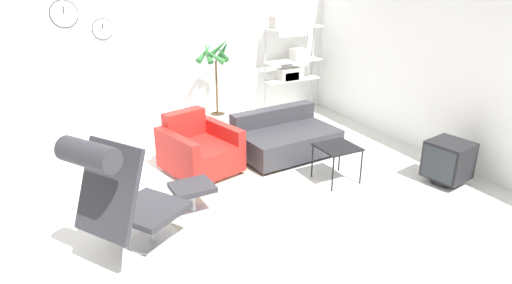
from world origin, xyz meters
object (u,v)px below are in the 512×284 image
object	(u,v)px
potted_plant	(216,87)
couch_low	(285,139)
crt_television	(448,161)
armchair_red	(199,151)
ottoman	(192,193)
side_table	(337,150)
lounge_chair	(118,189)
shelf_unit	(290,56)

from	to	relation	value
potted_plant	couch_low	bearing A→B (deg)	-70.00
couch_low	potted_plant	xyz separation A→B (m)	(-0.48, 1.32, 0.52)
couch_low	crt_television	size ratio (longest dim) A/B	2.57
crt_television	armchair_red	bearing A→B (deg)	45.87
ottoman	armchair_red	xyz separation A→B (m)	(0.45, 0.97, 0.04)
armchair_red	crt_television	xyz separation A→B (m)	(2.61, -1.75, 0.01)
ottoman	side_table	distance (m)	1.89
side_table	crt_television	distance (m)	1.37
lounge_chair	ottoman	size ratio (longest dim) A/B	2.86
crt_television	side_table	bearing A→B (deg)	49.05
side_table	armchair_red	bearing A→B (deg)	143.64
potted_plant	side_table	bearing A→B (deg)	-75.18
couch_low	crt_television	bearing A→B (deg)	123.44
ottoman	potted_plant	bearing A→B (deg)	60.65
lounge_chair	potted_plant	size ratio (longest dim) A/B	0.84
couch_low	potted_plant	bearing A→B (deg)	-73.98
ottoman	armchair_red	size ratio (longest dim) A/B	0.43
couch_low	side_table	distance (m)	1.05
side_table	shelf_unit	world-z (taller)	shelf_unit
armchair_red	potted_plant	bearing A→B (deg)	-136.03
side_table	couch_low	bearing A→B (deg)	97.75
side_table	shelf_unit	xyz separation A→B (m)	(0.88, 2.58, 0.63)
couch_low	side_table	bearing A→B (deg)	93.77
ottoman	potted_plant	distance (m)	2.63
armchair_red	lounge_chair	bearing A→B (deg)	35.45
couch_low	crt_television	xyz separation A→B (m)	(1.31, -1.72, 0.06)
lounge_chair	side_table	bearing A→B (deg)	67.37
lounge_chair	armchair_red	xyz separation A→B (m)	(1.31, 1.50, -0.47)
lounge_chair	armchair_red	size ratio (longest dim) A/B	1.22
ottoman	potted_plant	world-z (taller)	potted_plant
lounge_chair	side_table	xyz separation A→B (m)	(2.74, 0.45, -0.33)
crt_television	potted_plant	world-z (taller)	potted_plant
ottoman	crt_television	bearing A→B (deg)	-14.43
armchair_red	side_table	bearing A→B (deg)	130.11
crt_television	shelf_unit	xyz separation A→B (m)	(-0.29, 3.28, 0.76)
ottoman	crt_television	world-z (taller)	crt_television
lounge_chair	crt_television	world-z (taller)	lounge_chair
potted_plant	shelf_unit	bearing A→B (deg)	9.19
couch_low	crt_television	distance (m)	2.16
lounge_chair	ottoman	distance (m)	1.13
armchair_red	shelf_unit	distance (m)	2.88
ottoman	crt_television	size ratio (longest dim) A/B	0.81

